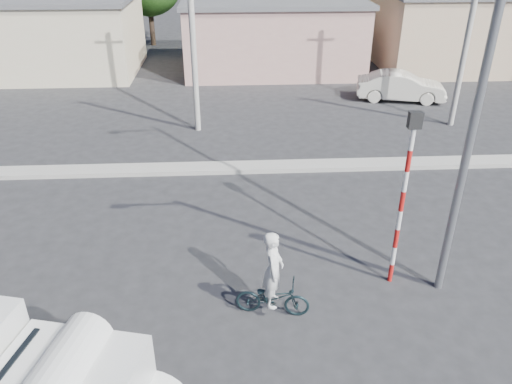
{
  "coord_description": "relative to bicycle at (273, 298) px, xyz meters",
  "views": [
    {
      "loc": [
        -0.63,
        -8.09,
        7.77
      ],
      "look_at": [
        0.03,
        3.87,
        1.3
      ],
      "focal_mm": 35.0,
      "sensor_mm": 36.0,
      "label": 1
    }
  ],
  "objects": [
    {
      "name": "ground_plane",
      "position": [
        -0.21,
        -0.51,
        -0.43
      ],
      "size": [
        120.0,
        120.0,
        0.0
      ],
      "primitive_type": "plane",
      "color": "#28272A",
      "rests_on": "ground"
    },
    {
      "name": "median",
      "position": [
        -0.21,
        7.49,
        -0.35
      ],
      "size": [
        40.0,
        0.8,
        0.16
      ],
      "primitive_type": "cube",
      "color": "#99968E",
      "rests_on": "ground"
    },
    {
      "name": "bicycle",
      "position": [
        0.0,
        0.0,
        0.0
      ],
      "size": [
        1.73,
        0.87,
        0.87
      ],
      "primitive_type": "imported",
      "rotation": [
        0.0,
        0.0,
        1.39
      ],
      "color": "black",
      "rests_on": "ground"
    },
    {
      "name": "cyclist",
      "position": [
        0.0,
        0.0,
        0.49
      ],
      "size": [
        0.55,
        0.74,
        1.84
      ],
      "primitive_type": "imported",
      "rotation": [
        0.0,
        0.0,
        1.39
      ],
      "color": "silver",
      "rests_on": "ground"
    },
    {
      "name": "car_cream",
      "position": [
        7.59,
        14.98,
        0.26
      ],
      "size": [
        4.45,
        2.34,
        1.39
      ],
      "primitive_type": "imported",
      "rotation": [
        0.0,
        0.0,
        1.36
      ],
      "color": "beige",
      "rests_on": "ground"
    },
    {
      "name": "traffic_pole",
      "position": [
        2.99,
        0.99,
        2.16
      ],
      "size": [
        0.28,
        0.18,
        4.36
      ],
      "color": "red",
      "rests_on": "ground"
    },
    {
      "name": "streetlight",
      "position": [
        3.93,
        0.69,
        4.53
      ],
      "size": [
        2.34,
        0.22,
        9.0
      ],
      "color": "slate",
      "rests_on": "ground"
    },
    {
      "name": "building_row",
      "position": [
        0.89,
        21.49,
        1.7
      ],
      "size": [
        37.8,
        7.3,
        4.44
      ],
      "color": "beige",
      "rests_on": "ground"
    },
    {
      "name": "utility_poles",
      "position": [
        3.04,
        11.49,
        3.63
      ],
      "size": [
        35.4,
        0.24,
        8.0
      ],
      "color": "#99968E",
      "rests_on": "ground"
    }
  ]
}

